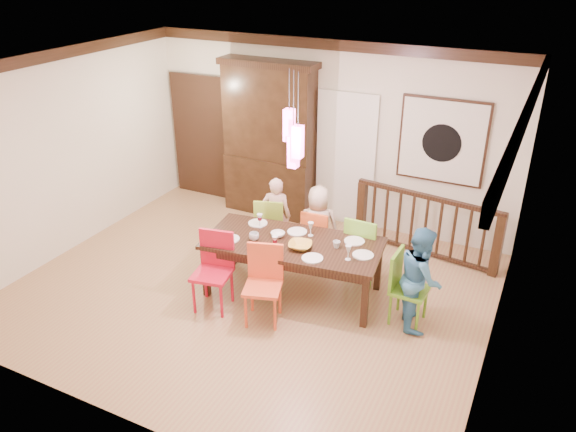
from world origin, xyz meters
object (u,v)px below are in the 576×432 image
at_px(chair_end_right, 410,284).
at_px(person_end_right, 420,278).
at_px(dining_table, 293,247).
at_px(balustrade, 426,224).
at_px(person_far_left, 276,216).
at_px(chair_far_left, 271,221).
at_px(person_far_mid, 318,226).
at_px(china_hutch, 269,140).

distance_m(chair_end_right, person_end_right, 0.16).
bearing_deg(chair_end_right, person_end_right, -80.73).
distance_m(dining_table, chair_end_right, 1.53).
relative_size(balustrade, person_far_left, 1.86).
xyz_separation_m(dining_table, person_end_right, (1.63, 0.05, -0.03)).
relative_size(dining_table, chair_far_left, 2.56).
height_order(dining_table, chair_far_left, chair_far_left).
height_order(chair_end_right, person_far_mid, person_far_mid).
bearing_deg(person_end_right, dining_table, 71.46).
height_order(dining_table, chair_end_right, chair_end_right).
distance_m(china_hutch, person_far_mid, 2.03).
relative_size(china_hutch, balustrade, 1.16).
bearing_deg(dining_table, balustrade, 46.03).
relative_size(chair_far_left, balustrade, 0.42).
xyz_separation_m(balustrade, person_end_right, (0.34, -1.69, 0.14)).
bearing_deg(person_far_mid, chair_end_right, 130.10).
bearing_deg(person_far_mid, china_hutch, -64.51).
bearing_deg(person_end_right, person_far_mid, 44.64).
bearing_deg(chair_end_right, chair_far_left, 73.94).
relative_size(chair_far_left, person_end_right, 0.72).
height_order(china_hutch, person_end_right, china_hutch).
relative_size(china_hutch, person_far_mid, 2.14).
relative_size(chair_end_right, person_far_left, 0.78).
height_order(chair_far_left, person_end_right, person_end_right).
distance_m(dining_table, person_far_mid, 0.82).
xyz_separation_m(chair_far_left, chair_end_right, (2.26, -0.75, -0.00)).
bearing_deg(dining_table, person_far_left, 121.10).
xyz_separation_m(chair_end_right, china_hutch, (-2.96, 2.05, 0.75)).
xyz_separation_m(china_hutch, person_far_mid, (1.43, -1.27, -0.68)).
xyz_separation_m(chair_end_right, person_end_right, (0.11, 0.01, 0.12)).
relative_size(chair_far_left, chair_end_right, 1.00).
bearing_deg(china_hutch, dining_table, -55.41).
xyz_separation_m(chair_end_right, balustrade, (-0.23, 1.70, -0.02)).
bearing_deg(person_end_right, chair_end_right, 76.71).
bearing_deg(chair_end_right, dining_table, 93.66).
height_order(person_far_left, person_end_right, person_end_right).
bearing_deg(china_hutch, chair_end_right, -34.66).
bearing_deg(dining_table, china_hutch, 117.25).
xyz_separation_m(dining_table, chair_end_right, (1.52, 0.04, -0.15)).
height_order(chair_far_left, china_hutch, china_hutch).
xyz_separation_m(china_hutch, person_end_right, (3.07, -2.03, -0.64)).
height_order(chair_end_right, balustrade, balustrade).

